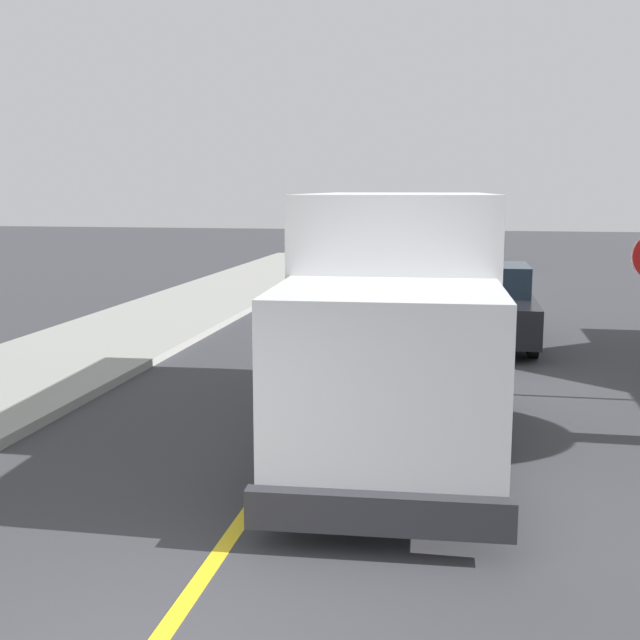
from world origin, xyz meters
TOP-DOWN VIEW (x-y plane):
  - centre_line_yellow at (0.00, 10.00)m, footprint 0.16×56.00m
  - box_truck at (1.21, 6.27)m, footprint 2.79×7.30m
  - parked_car_near at (2.57, 13.01)m, footprint 1.87×4.43m
  - parked_car_mid at (1.70, 19.49)m, footprint 1.89×4.44m
  - parked_car_far at (2.15, 25.56)m, footprint 1.82×4.41m
  - parked_car_furthest at (2.25, 32.20)m, footprint 1.90×4.44m

SIDE VIEW (x-z plane):
  - centre_line_yellow at x=0.00m, z-range 0.00..0.01m
  - parked_car_near at x=2.57m, z-range -0.04..1.63m
  - parked_car_mid at x=1.70m, z-range -0.04..1.63m
  - parked_car_far at x=2.15m, z-range -0.04..1.63m
  - parked_car_furthest at x=2.25m, z-range -0.04..1.63m
  - box_truck at x=1.21m, z-range 0.17..3.37m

